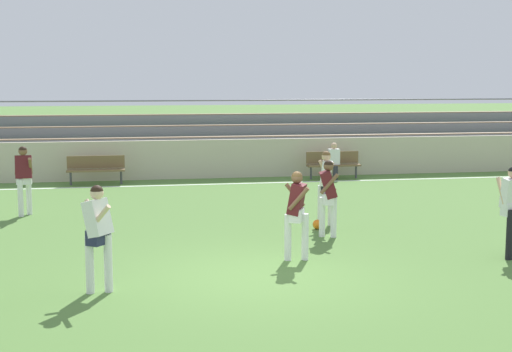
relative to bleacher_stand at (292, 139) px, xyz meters
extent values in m
plane|color=#517A38|center=(-3.98, -14.95, -1.06)|extent=(160.00, 160.00, 0.00)
cube|color=white|center=(-3.98, -4.10, -1.06)|extent=(44.00, 0.12, 0.01)
cube|color=beige|center=(-3.98, -2.64, -0.41)|extent=(48.00, 0.16, 1.30)
cube|color=#897051|center=(0.00, -1.44, -0.68)|extent=(25.44, 0.36, 0.08)
cube|color=slate|center=(0.00, -1.64, -0.87)|extent=(25.44, 0.04, 0.38)
cube|color=#897051|center=(0.00, -0.70, -0.29)|extent=(25.44, 0.36, 0.08)
cube|color=slate|center=(0.00, -0.90, -0.49)|extent=(25.44, 0.04, 0.38)
cube|color=#897051|center=(0.00, 0.03, 0.09)|extent=(25.44, 0.36, 0.08)
cube|color=slate|center=(0.00, -0.17, -0.10)|extent=(25.44, 0.04, 0.38)
cube|color=#897051|center=(0.00, 0.76, 0.47)|extent=(25.44, 0.36, 0.08)
cube|color=slate|center=(0.00, 0.56, 0.28)|extent=(25.44, 0.04, 0.38)
cube|color=#897051|center=(0.00, 1.49, 0.86)|extent=(25.44, 0.36, 0.08)
cube|color=slate|center=(0.00, 1.29, 0.67)|extent=(25.44, 0.04, 0.38)
cylinder|color=slate|center=(0.00, 1.74, 1.41)|extent=(25.44, 0.06, 0.06)
cube|color=brown|center=(0.65, -3.51, -0.61)|extent=(1.80, 0.40, 0.06)
cube|color=brown|center=(0.65, -3.33, -0.36)|extent=(1.80, 0.05, 0.40)
cylinder|color=#47474C|center=(-0.13, -3.51, -0.84)|extent=(0.07, 0.07, 0.45)
cylinder|color=#47474C|center=(1.43, -3.51, -0.84)|extent=(0.07, 0.07, 0.45)
cube|color=brown|center=(-7.12, -3.51, -0.61)|extent=(1.80, 0.40, 0.06)
cube|color=brown|center=(-7.12, -3.33, -0.36)|extent=(1.80, 0.05, 0.40)
cylinder|color=#47474C|center=(-7.90, -3.51, -0.84)|extent=(0.07, 0.07, 0.45)
cylinder|color=#47474C|center=(-6.34, -3.51, -0.84)|extent=(0.07, 0.07, 0.45)
cylinder|color=#2D2D38|center=(0.65, -3.73, -0.84)|extent=(0.16, 0.16, 0.45)
cube|color=white|center=(0.65, -3.51, -0.32)|extent=(0.36, 0.24, 0.52)
sphere|color=#D6A884|center=(0.65, -3.51, 0.04)|extent=(0.21, 0.21, 0.21)
cylinder|color=white|center=(-2.09, -12.11, -0.64)|extent=(0.13, 0.13, 0.84)
cylinder|color=white|center=(-1.87, -12.21, -0.64)|extent=(0.13, 0.13, 0.84)
cube|color=white|center=(-1.98, -12.16, -0.24)|extent=(0.29, 0.40, 0.24)
cube|color=#56191E|center=(-1.98, -12.16, 0.06)|extent=(0.44, 0.45, 0.60)
cylinder|color=brown|center=(-1.95, -11.97, 0.10)|extent=(0.40, 0.15, 0.44)
cylinder|color=brown|center=(-2.01, -12.35, 0.10)|extent=(0.40, 0.15, 0.44)
sphere|color=brown|center=(-1.98, -12.16, 0.45)|extent=(0.21, 0.21, 0.21)
sphere|color=black|center=(-1.98, -12.16, 0.47)|extent=(0.20, 0.20, 0.20)
cylinder|color=white|center=(-1.59, -11.01, -0.61)|extent=(0.13, 0.13, 0.92)
cylinder|color=white|center=(-1.80, -10.92, -0.61)|extent=(0.13, 0.13, 0.92)
cube|color=black|center=(-1.70, -10.96, -0.17)|extent=(0.31, 0.40, 0.24)
cube|color=white|center=(-1.70, -10.96, 0.13)|extent=(0.38, 0.44, 0.58)
cylinder|color=#D6A884|center=(-1.71, -11.16, 0.17)|extent=(0.30, 0.15, 0.50)
cylinder|color=#D6A884|center=(-1.68, -10.77, 0.17)|extent=(0.30, 0.15, 0.50)
sphere|color=#D6A884|center=(-1.70, -10.96, 0.52)|extent=(0.21, 0.21, 0.21)
sphere|color=brown|center=(-1.70, -10.96, 0.54)|extent=(0.20, 0.20, 0.20)
cylinder|color=white|center=(-8.69, -8.66, -0.61)|extent=(0.13, 0.13, 0.91)
cylinder|color=white|center=(-8.53, -8.42, -0.61)|extent=(0.13, 0.13, 0.91)
cube|color=white|center=(-8.61, -8.54, -0.17)|extent=(0.37, 0.24, 0.24)
cube|color=#56191E|center=(-8.61, -8.54, 0.13)|extent=(0.40, 0.33, 0.59)
cylinder|color=brown|center=(-8.78, -8.44, 0.17)|extent=(0.10, 0.41, 0.44)
cylinder|color=brown|center=(-8.43, -8.64, 0.17)|extent=(0.10, 0.41, 0.44)
sphere|color=brown|center=(-8.61, -8.54, 0.52)|extent=(0.21, 0.21, 0.21)
sphere|color=black|center=(-8.61, -8.54, 0.54)|extent=(0.20, 0.20, 0.20)
cylinder|color=black|center=(0.97, -14.38, -0.59)|extent=(0.13, 0.13, 0.94)
cylinder|color=black|center=(0.80, -14.62, -0.59)|extent=(0.13, 0.13, 0.94)
cube|color=white|center=(0.89, -14.50, -0.14)|extent=(0.38, 0.26, 0.24)
cylinder|color=#D6A884|center=(0.72, -14.39, 0.19)|extent=(0.11, 0.31, 0.50)
cylinder|color=white|center=(-6.72, -15.43, -0.61)|extent=(0.13, 0.13, 0.91)
cylinder|color=white|center=(-6.44, -15.42, -0.61)|extent=(0.13, 0.13, 0.91)
cube|color=#232847|center=(-6.58, -15.42, -0.17)|extent=(0.39, 0.42, 0.24)
cube|color=white|center=(-6.58, -15.42, 0.13)|extent=(0.50, 0.51, 0.60)
cylinder|color=beige|center=(-6.62, -15.23, 0.17)|extent=(0.38, 0.30, 0.43)
cylinder|color=beige|center=(-6.54, -15.62, 0.17)|extent=(0.38, 0.30, 0.43)
sphere|color=beige|center=(-6.58, -15.42, 0.51)|extent=(0.21, 0.21, 0.21)
sphere|color=black|center=(-6.58, -15.42, 0.54)|extent=(0.20, 0.20, 0.20)
cylinder|color=white|center=(-2.92, -13.97, -0.63)|extent=(0.13, 0.13, 0.86)
cylinder|color=white|center=(-3.24, -13.96, -0.63)|extent=(0.13, 0.13, 0.86)
cube|color=white|center=(-3.08, -13.97, -0.22)|extent=(0.35, 0.42, 0.24)
cube|color=#56191E|center=(-3.08, -13.97, 0.08)|extent=(0.45, 0.48, 0.59)
cylinder|color=brown|center=(-3.09, -14.17, 0.12)|extent=(0.39, 0.24, 0.45)
cylinder|color=brown|center=(-3.07, -13.76, 0.12)|extent=(0.39, 0.24, 0.45)
sphere|color=brown|center=(-3.08, -13.97, 0.47)|extent=(0.21, 0.21, 0.21)
sphere|color=brown|center=(-3.08, -13.97, 0.49)|extent=(0.20, 0.20, 0.20)
sphere|color=orange|center=(-1.99, -11.37, -0.95)|extent=(0.22, 0.22, 0.22)
camera|label=1|loc=(-6.08, -26.65, 2.26)|focal=50.76mm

